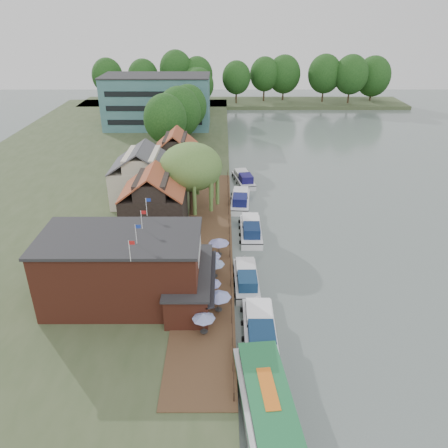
{
  "coord_description": "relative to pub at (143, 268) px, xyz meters",
  "views": [
    {
      "loc": [
        -6.1,
        -37.38,
        27.68
      ],
      "look_at": [
        -6.0,
        12.0,
        3.0
      ],
      "focal_mm": 35.0,
      "sensor_mm": 36.0,
      "label": 1
    }
  ],
  "objects": [
    {
      "name": "cruiser_2",
      "position": [
        11.61,
        15.57,
        -3.47
      ],
      "size": [
        3.27,
        9.76,
        2.35
      ],
      "primitive_type": null,
      "rotation": [
        0.0,
        0.0,
        -0.01
      ],
      "color": "white",
      "rests_on": "ground"
    },
    {
      "name": "cruiser_1",
      "position": [
        10.44,
        3.94,
        -3.55
      ],
      "size": [
        3.12,
        9.24,
        2.2
      ],
      "primitive_type": null,
      "rotation": [
        0.0,
        0.0,
        0.02
      ],
      "color": "silver",
      "rests_on": "ground"
    },
    {
      "name": "tour_boat",
      "position": [
        11.22,
        -14.12,
        -3.17
      ],
      "size": [
        5.16,
        13.89,
        2.96
      ],
      "primitive_type": null,
      "rotation": [
        0.0,
        0.0,
        0.1
      ],
      "color": "silver",
      "rests_on": "ground"
    },
    {
      "name": "bank_tree_3",
      "position": [
        -4.31,
        79.16,
        1.72
      ],
      "size": [
        6.93,
        6.93,
        10.75
      ],
      "primitive_type": null,
      "color": "#143811",
      "rests_on": "land_bank"
    },
    {
      "name": "umbrella_0",
      "position": [
        6.16,
        -5.58,
        -2.36
      ],
      "size": [
        2.11,
        2.11,
        2.38
      ],
      "primitive_type": null,
      "color": "navy",
      "rests_on": "quay_deck"
    },
    {
      "name": "umbrella_5",
      "position": [
        7.39,
        8.15,
        -2.36
      ],
      "size": [
        2.45,
        2.45,
        2.38
      ],
      "primitive_type": null,
      "color": "navy",
      "rests_on": "quay_deck"
    },
    {
      "name": "bank_tree_0",
      "position": [
        -2.82,
        44.38,
        2.68
      ],
      "size": [
        7.97,
        7.97,
        12.66
      ],
      "primitive_type": null,
      "color": "#143811",
      "rests_on": "land_bank"
    },
    {
      "name": "ground",
      "position": [
        14.0,
        1.0,
        -4.65
      ],
      "size": [
        260.0,
        260.0,
        0.0
      ],
      "primitive_type": "plane",
      "color": "slate",
      "rests_on": "ground"
    },
    {
      "name": "hotel_block",
      "position": [
        -8.0,
        71.0,
        2.5
      ],
      "size": [
        25.4,
        12.4,
        12.3
      ],
      "primitive_type": null,
      "color": "#38666B",
      "rests_on": "land_bank"
    },
    {
      "name": "umbrella_4",
      "position": [
        6.46,
        5.14,
        -2.36
      ],
      "size": [
        2.38,
        2.38,
        2.38
      ],
      "primitive_type": null,
      "color": "navy",
      "rests_on": "quay_deck"
    },
    {
      "name": "cottage_a",
      "position": [
        -1.0,
        15.0,
        0.6
      ],
      "size": [
        8.6,
        7.6,
        8.5
      ],
      "primitive_type": null,
      "color": "black",
      "rests_on": "land_bank"
    },
    {
      "name": "umbrella_2",
      "position": [
        6.68,
        -0.19,
        -2.36
      ],
      "size": [
        2.07,
        2.07,
        2.38
      ],
      "primitive_type": null,
      "color": "#1B2396",
      "rests_on": "quay_deck"
    },
    {
      "name": "cottage_b",
      "position": [
        -4.0,
        25.0,
        0.6
      ],
      "size": [
        9.6,
        8.6,
        8.5
      ],
      "primitive_type": null,
      "color": "beige",
      "rests_on": "land_bank"
    },
    {
      "name": "quay_rail",
      "position": [
        8.7,
        11.5,
        -3.15
      ],
      "size": [
        0.2,
        49.0,
        1.0
      ],
      "primitive_type": null,
      "color": "black",
      "rests_on": "land_bank"
    },
    {
      "name": "willow",
      "position": [
        3.5,
        20.0,
        1.56
      ],
      "size": [
        8.6,
        8.6,
        10.43
      ],
      "primitive_type": null,
      "color": "#476B2D",
      "rests_on": "land_bank"
    },
    {
      "name": "cruiser_0",
      "position": [
        11.27,
        -4.69,
        -3.4
      ],
      "size": [
        3.39,
        10.28,
        2.5
      ],
      "primitive_type": null,
      "rotation": [
        0.0,
        0.0,
        -0.01
      ],
      "color": "white",
      "rests_on": "ground"
    },
    {
      "name": "bank_tree_5",
      "position": [
        -0.26,
        94.71,
        1.93
      ],
      "size": [
        6.73,
        6.73,
        11.16
      ],
      "primitive_type": null,
      "color": "#143811",
      "rests_on": "land_bank"
    },
    {
      "name": "quay_deck",
      "position": [
        6.0,
        11.0,
        -3.6
      ],
      "size": [
        6.0,
        50.0,
        0.1
      ],
      "primitive_type": "cube",
      "color": "#47301E",
      "rests_on": "land_bank"
    },
    {
      "name": "bank_tree_2",
      "position": [
        0.23,
        60.86,
        2.22
      ],
      "size": [
        8.12,
        8.12,
        11.74
      ],
      "primitive_type": null,
      "color": "#143811",
      "rests_on": "land_bank"
    },
    {
      "name": "cottage_c",
      "position": [
        0.0,
        34.0,
        0.6
      ],
      "size": [
        7.6,
        7.6,
        8.5
      ],
      "primitive_type": null,
      "color": "black",
      "rests_on": "land_bank"
    },
    {
      "name": "pub",
      "position": [
        0.0,
        0.0,
        0.0
      ],
      "size": [
        20.0,
        11.0,
        7.3
      ],
      "primitive_type": null,
      "color": "maroon",
      "rests_on": "land_bank"
    },
    {
      "name": "umbrella_3",
      "position": [
        6.95,
        3.5,
        -2.36
      ],
      "size": [
        2.23,
        2.23,
        2.38
      ],
      "primitive_type": null,
      "color": "navy",
      "rests_on": "quay_deck"
    },
    {
      "name": "cruiser_3",
      "position": [
        10.56,
        25.53,
        -3.48
      ],
      "size": [
        3.85,
        9.86,
        2.33
      ],
      "primitive_type": null,
      "rotation": [
        0.0,
        0.0,
        -0.08
      ],
      "color": "white",
      "rests_on": "ground"
    },
    {
      "name": "swan",
      "position": [
        9.5,
        -8.09,
        -4.43
      ],
      "size": [
        0.44,
        0.44,
        0.44
      ],
      "primitive_type": "sphere",
      "color": "white",
      "rests_on": "ground"
    },
    {
      "name": "land_bank",
      "position": [
        -16.0,
        36.0,
        -4.15
      ],
      "size": [
        50.0,
        140.0,
        1.0
      ],
      "primitive_type": "cube",
      "color": "#384728",
      "rests_on": "ground"
    },
    {
      "name": "bank_tree_1",
      "position": [
        -0.98,
        52.3,
        2.71
      ],
      "size": [
        8.84,
        8.84,
        12.71
      ],
      "primitive_type": null,
      "color": "#143811",
      "rests_on": "land_bank"
    },
    {
      "name": "bank_tree_4",
      "position": [
        1.46,
        86.22,
        2.41
      ],
      "size": [
        7.8,
        7.8,
        12.12
      ],
      "primitive_type": null,
      "color": "#143811",
      "rests_on": "land_bank"
    },
    {
      "name": "umbrella_1",
      "position": [
        7.45,
        -2.4,
        -2.36
      ],
      "size": [
        2.43,
        2.43,
        2.38
      ],
      "primitive_type": null,
      "color": "#1C309A",
      "rests_on": "quay_deck"
    },
    {
      "name": "cruiser_4",
      "position": [
        11.44,
        34.91,
        -3.56
      ],
      "size": [
        4.67,
        9.52,
        2.18
      ],
      "primitive_type": null,
      "rotation": [
        0.0,
        0.0,
        0.2
      ],
      "color": "silver",
      "rests_on": "ground"
    }
  ]
}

